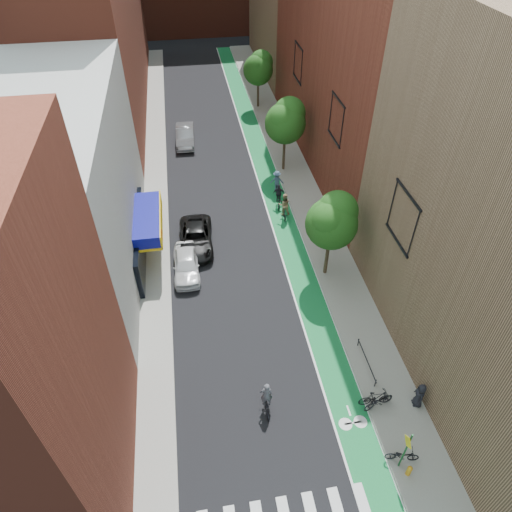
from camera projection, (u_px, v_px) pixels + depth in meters
name	position (u px, v px, depth m)	size (l,w,h in m)	color
ground	(273.00, 417.00, 23.71)	(160.00, 160.00, 0.00)	black
bike_lane	(262.00, 161.00, 43.37)	(2.00, 68.00, 0.01)	#12682B
sidewalk_left	(156.00, 169.00, 42.11)	(2.00, 68.00, 0.15)	gray
sidewalk_right	(288.00, 158.00, 43.63)	(3.00, 68.00, 0.15)	gray
building_left_white	(62.00, 191.00, 28.72)	(8.00, 20.00, 12.00)	silver
building_right_mid_red	(360.00, 33.00, 37.04)	(8.00, 28.00, 22.00)	maroon
tree_near	(333.00, 220.00, 28.70)	(3.40, 3.36, 6.42)	#332619
tree_mid	(286.00, 120.00, 38.87)	(3.55, 3.53, 6.74)	#332619
tree_far	(258.00, 67.00, 49.45)	(3.30, 3.25, 6.21)	#332619
sign_pole	(406.00, 449.00, 20.57)	(0.13, 0.71, 3.00)	#194C26
parked_car_white	(186.00, 264.00, 31.40)	(1.77, 4.40, 1.50)	white
parked_car_black	(196.00, 238.00, 33.55)	(2.42, 5.25, 1.46)	black
parked_car_silver	(185.00, 136.00, 45.45)	(1.73, 4.96, 1.63)	gray
cyclist_lead	(266.00, 401.00, 23.63)	(0.73, 1.76, 2.09)	black
cyclist_lane_near	(284.00, 208.00, 35.94)	(0.94, 1.57, 2.24)	black
cyclist_lane_mid	(279.00, 198.00, 37.39)	(1.11, 1.99, 1.99)	black
cyclist_lane_far	(277.00, 183.00, 38.58)	(1.26, 1.55, 2.15)	black
parked_bike_near	(402.00, 455.00, 21.63)	(0.57, 1.62, 0.85)	black
parked_bike_mid	(376.00, 398.00, 23.76)	(0.52, 1.83, 1.10)	black
parked_bike_far	(379.00, 401.00, 23.71)	(0.62, 1.78, 0.93)	black
pedestrian	(420.00, 395.00, 23.58)	(0.80, 0.52, 1.64)	black
fire_hydrant	(409.00, 470.00, 21.15)	(0.24, 0.24, 0.70)	orange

